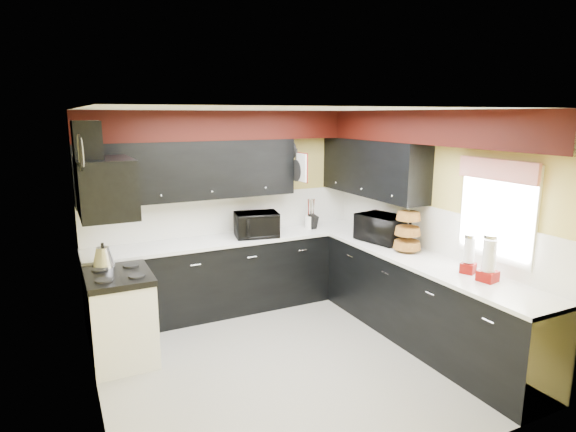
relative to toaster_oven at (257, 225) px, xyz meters
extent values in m
plane|color=gray|center=(-0.26, -1.42, -1.09)|extent=(3.60, 3.60, 0.00)
cube|color=#E0C666|center=(-0.26, 0.38, 0.16)|extent=(3.60, 0.06, 2.50)
cube|color=#E0C666|center=(1.54, -1.42, 0.16)|extent=(0.06, 3.60, 2.50)
cube|color=#E0C666|center=(-2.06, -1.42, 0.16)|extent=(0.06, 3.60, 2.50)
cube|color=white|center=(-0.26, -1.42, 1.41)|extent=(3.60, 3.60, 0.06)
cube|color=black|center=(-0.26, 0.08, -0.64)|extent=(3.60, 0.60, 0.90)
cube|color=black|center=(1.24, -1.72, -0.64)|extent=(0.60, 3.00, 0.90)
cube|color=white|center=(-0.26, 0.08, -0.17)|extent=(3.62, 0.64, 0.04)
cube|color=white|center=(1.24, -1.72, -0.17)|extent=(0.64, 3.02, 0.04)
cube|color=white|center=(-0.26, 0.37, 0.10)|extent=(3.60, 0.02, 0.50)
cube|color=white|center=(1.53, -1.42, 0.10)|extent=(0.02, 3.60, 0.50)
cube|color=black|center=(-0.76, 0.20, 0.71)|extent=(2.60, 0.35, 0.70)
cube|color=black|center=(1.36, -0.52, 0.71)|extent=(0.35, 1.80, 0.70)
cube|color=black|center=(-0.26, 0.20, 1.23)|extent=(3.60, 0.36, 0.35)
cube|color=black|center=(1.36, -1.60, 1.23)|extent=(0.36, 3.24, 0.35)
cube|color=white|center=(-1.76, -0.67, -0.66)|extent=(0.60, 0.75, 0.86)
cube|color=black|center=(-1.76, -0.67, -0.20)|extent=(0.62, 0.77, 0.06)
cube|color=black|center=(-1.81, -0.67, 0.69)|extent=(0.50, 0.78, 0.55)
cube|color=black|center=(-1.94, -0.67, 1.11)|extent=(0.24, 0.40, 0.40)
cube|color=red|center=(1.47, -2.32, 0.86)|extent=(0.04, 0.88, 0.20)
cube|color=white|center=(0.57, -0.12, 0.71)|extent=(0.03, 0.26, 0.35)
imported|color=black|center=(0.00, 0.00, 0.00)|extent=(0.61, 0.54, 0.31)
imported|color=black|center=(1.28, -0.89, 0.01)|extent=(0.51, 0.66, 0.33)
cylinder|color=white|center=(0.84, 0.10, -0.07)|extent=(0.18, 0.18, 0.17)
cube|color=black|center=(0.84, 0.06, -0.06)|extent=(0.11, 0.14, 0.19)
camera|label=1|loc=(-2.25, -5.47, 1.36)|focal=30.00mm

